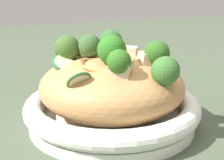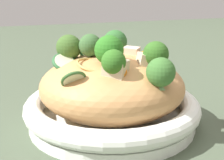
{
  "view_description": "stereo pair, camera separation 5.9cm",
  "coord_description": "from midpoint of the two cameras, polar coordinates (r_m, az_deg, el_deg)",
  "views": [
    {
      "loc": [
        -0.23,
        -0.52,
        0.25
      ],
      "look_at": [
        0.0,
        0.0,
        0.08
      ],
      "focal_mm": 52.94,
      "sensor_mm": 36.0,
      "label": 1
    },
    {
      "loc": [
        -0.17,
        -0.54,
        0.25
      ],
      "look_at": [
        0.0,
        0.0,
        0.08
      ],
      "focal_mm": 52.94,
      "sensor_mm": 36.0,
      "label": 2
    }
  ],
  "objects": [
    {
      "name": "noodle_heap",
      "position": [
        0.59,
        -2.85,
        -1.06
      ],
      "size": [
        0.26,
        0.26,
        0.11
      ],
      "color": "tan",
      "rests_on": "serving_bowl"
    },
    {
      "name": "serving_bowl",
      "position": [
        0.61,
        -2.78,
        -5.26
      ],
      "size": [
        0.32,
        0.32,
        0.05
      ],
      "color": "white",
      "rests_on": "ground_plane"
    },
    {
      "name": "ground_plane",
      "position": [
        0.62,
        -2.75,
        -7.62
      ],
      "size": [
        3.0,
        3.0,
        0.0
      ],
      "primitive_type": "plane",
      "color": "#44503D"
    },
    {
      "name": "broccoli_florets",
      "position": [
        0.56,
        -2.45,
        4.77
      ],
      "size": [
        0.19,
        0.25,
        0.08
      ],
      "color": "#9AAD76",
      "rests_on": "serving_bowl"
    },
    {
      "name": "carrot_coins",
      "position": [
        0.57,
        1.21,
        3.27
      ],
      "size": [
        0.11,
        0.15,
        0.03
      ],
      "color": "orange",
      "rests_on": "serving_bowl"
    },
    {
      "name": "zucchini_slices",
      "position": [
        0.59,
        -8.56,
        3.24
      ],
      "size": [
        0.11,
        0.17,
        0.05
      ],
      "color": "beige",
      "rests_on": "serving_bowl"
    },
    {
      "name": "chicken_chunks",
      "position": [
        0.57,
        -2.36,
        3.52
      ],
      "size": [
        0.11,
        0.21,
        0.04
      ],
      "color": "beige",
      "rests_on": "serving_bowl"
    }
  ]
}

